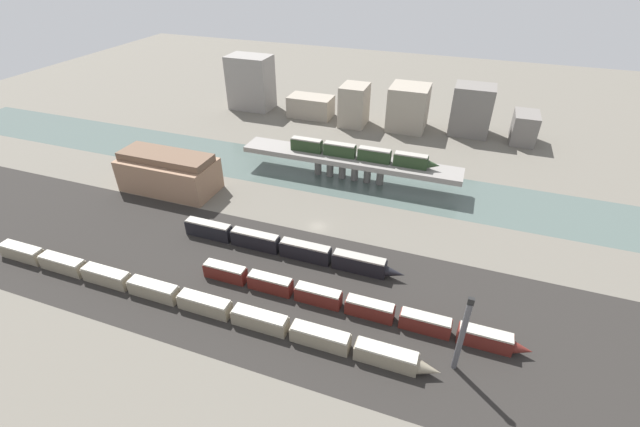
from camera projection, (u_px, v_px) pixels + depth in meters
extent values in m
plane|color=#666056|center=(318.00, 226.00, 110.74)|extent=(400.00, 400.00, 0.00)
cube|color=#282623|center=(279.00, 287.00, 91.86)|extent=(280.00, 42.00, 0.01)
cube|color=#4C5B56|center=(348.00, 179.00, 132.36)|extent=(320.00, 23.81, 0.01)
cube|color=gray|center=(349.00, 159.00, 128.76)|extent=(66.80, 8.81, 1.58)
cylinder|color=slate|center=(318.00, 165.00, 133.59)|extent=(2.16, 2.16, 5.77)
cylinder|color=slate|center=(330.00, 167.00, 132.47)|extent=(2.16, 2.16, 5.77)
cylinder|color=slate|center=(342.00, 169.00, 131.34)|extent=(2.16, 2.16, 5.77)
cylinder|color=slate|center=(355.00, 171.00, 130.22)|extent=(2.16, 2.16, 5.77)
cylinder|color=slate|center=(367.00, 173.00, 129.09)|extent=(2.16, 2.16, 5.77)
cylinder|color=slate|center=(380.00, 175.00, 127.97)|extent=(2.16, 2.16, 5.77)
cube|color=#23381E|center=(307.00, 145.00, 131.23)|extent=(9.70, 2.62, 3.52)
cube|color=#9E998E|center=(307.00, 139.00, 130.16)|extent=(9.31, 2.41, 0.40)
cube|color=#23381E|center=(340.00, 150.00, 128.21)|extent=(9.70, 2.62, 3.52)
cube|color=#9E998E|center=(340.00, 144.00, 127.14)|extent=(9.31, 2.41, 0.40)
cube|color=#23381E|center=(374.00, 155.00, 125.20)|extent=(9.70, 2.62, 3.52)
cube|color=#9E998E|center=(375.00, 149.00, 124.12)|extent=(9.31, 2.41, 0.40)
cube|color=#23381E|center=(411.00, 161.00, 122.18)|extent=(9.70, 2.62, 3.52)
cube|color=#9E998E|center=(411.00, 155.00, 121.10)|extent=(9.31, 2.41, 0.40)
cone|color=#23381E|center=(434.00, 165.00, 120.42)|extent=(3.39, 2.36, 2.36)
cube|color=gray|center=(23.00, 253.00, 99.11)|extent=(11.19, 2.93, 3.04)
cube|color=#B7B2A3|center=(20.00, 247.00, 98.17)|extent=(10.74, 2.69, 0.40)
cube|color=gray|center=(63.00, 265.00, 95.64)|extent=(11.19, 2.93, 3.04)
cube|color=#B7B2A3|center=(61.00, 259.00, 94.70)|extent=(10.74, 2.69, 0.40)
cube|color=gray|center=(107.00, 277.00, 92.18)|extent=(11.19, 2.93, 3.04)
cube|color=#B7B2A3|center=(105.00, 271.00, 91.23)|extent=(10.74, 2.69, 0.40)
cube|color=gray|center=(154.00, 290.00, 88.71)|extent=(11.19, 2.93, 3.04)
cube|color=#B7B2A3|center=(152.00, 284.00, 87.76)|extent=(10.74, 2.69, 0.40)
cube|color=gray|center=(205.00, 305.00, 85.24)|extent=(11.19, 2.93, 3.04)
cube|color=#B7B2A3|center=(204.00, 299.00, 84.29)|extent=(10.74, 2.69, 0.40)
cube|color=gray|center=(260.00, 321.00, 81.77)|extent=(11.19, 2.93, 3.04)
cube|color=#B7B2A3|center=(259.00, 314.00, 80.83)|extent=(10.74, 2.69, 0.40)
cube|color=gray|center=(320.00, 338.00, 78.30)|extent=(11.19, 2.93, 3.04)
cube|color=#B7B2A3|center=(320.00, 332.00, 77.36)|extent=(10.74, 2.69, 0.40)
cube|color=gray|center=(386.00, 357.00, 74.83)|extent=(11.19, 2.93, 3.04)
cube|color=#B7B2A3|center=(387.00, 350.00, 73.89)|extent=(10.74, 2.69, 0.40)
cone|color=gray|center=(429.00, 370.00, 72.78)|extent=(3.92, 2.63, 2.63)
cube|color=#5B1E19|center=(226.00, 273.00, 93.28)|extent=(9.65, 2.66, 3.18)
cube|color=#B7B2A3|center=(225.00, 266.00, 92.30)|extent=(9.26, 2.45, 0.40)
cube|color=#5B1E19|center=(270.00, 284.00, 90.23)|extent=(9.65, 2.66, 3.18)
cube|color=#B7B2A3|center=(270.00, 278.00, 89.24)|extent=(9.26, 2.45, 0.40)
cube|color=#5B1E19|center=(318.00, 296.00, 87.17)|extent=(9.65, 2.66, 3.18)
cube|color=#B7B2A3|center=(318.00, 290.00, 86.19)|extent=(9.26, 2.45, 0.40)
cube|color=#5B1E19|center=(370.00, 310.00, 84.11)|extent=(9.65, 2.66, 3.18)
cube|color=#B7B2A3|center=(370.00, 303.00, 83.13)|extent=(9.26, 2.45, 0.40)
cube|color=#5B1E19|center=(425.00, 324.00, 81.06)|extent=(9.65, 2.66, 3.18)
cube|color=#B7B2A3|center=(426.00, 317.00, 80.07)|extent=(9.26, 2.45, 0.40)
cube|color=#5B1E19|center=(485.00, 339.00, 78.00)|extent=(9.65, 2.66, 3.18)
cube|color=#B7B2A3|center=(487.00, 332.00, 77.02)|extent=(9.26, 2.45, 0.40)
cone|color=#5B1E19|center=(523.00, 349.00, 76.24)|extent=(3.38, 2.40, 2.40)
cube|color=black|center=(209.00, 230.00, 106.11)|extent=(12.08, 2.63, 3.77)
cube|color=#9E998E|center=(208.00, 223.00, 104.96)|extent=(11.59, 2.42, 0.40)
cube|color=black|center=(255.00, 241.00, 102.46)|extent=(12.08, 2.63, 3.77)
cube|color=#9E998E|center=(255.00, 234.00, 101.31)|extent=(11.59, 2.42, 0.40)
cube|color=black|center=(305.00, 252.00, 98.81)|extent=(12.08, 2.63, 3.77)
cube|color=#9E998E|center=(305.00, 245.00, 97.66)|extent=(11.59, 2.42, 0.40)
cube|color=black|center=(359.00, 264.00, 95.16)|extent=(12.08, 2.63, 3.77)
cube|color=#9E998E|center=(360.00, 257.00, 94.02)|extent=(11.59, 2.42, 0.40)
cone|color=black|center=(395.00, 273.00, 92.95)|extent=(4.23, 2.37, 2.37)
cube|color=#937056|center=(169.00, 175.00, 124.56)|extent=(27.69, 13.15, 9.42)
cube|color=brown|center=(166.00, 157.00, 121.41)|extent=(27.14, 9.21, 2.07)
cylinder|color=#4C4C51|center=(461.00, 337.00, 70.72)|extent=(0.98, 0.98, 15.29)
cube|color=black|center=(471.00, 301.00, 66.19)|extent=(1.00, 0.70, 1.20)
cube|color=gray|center=(251.00, 82.00, 180.27)|extent=(17.71, 11.74, 21.85)
cube|color=gray|center=(311.00, 106.00, 175.32)|extent=(17.71, 10.16, 8.31)
cube|color=gray|center=(354.00, 105.00, 165.65)|extent=(9.77, 11.91, 15.59)
cube|color=gray|center=(408.00, 108.00, 162.23)|extent=(14.14, 14.34, 16.44)
cube|color=slate|center=(472.00, 110.00, 157.72)|extent=(14.14, 11.80, 18.02)
cube|color=slate|center=(524.00, 128.00, 153.08)|extent=(8.32, 12.56, 10.62)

